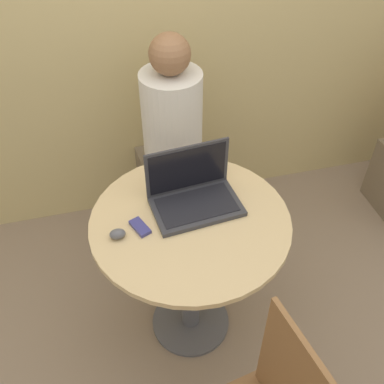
{
  "coord_description": "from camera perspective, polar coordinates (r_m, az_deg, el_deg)",
  "views": [
    {
      "loc": [
        -0.31,
        -1.22,
        2.08
      ],
      "look_at": [
        0.02,
        0.05,
        0.87
      ],
      "focal_mm": 42.0,
      "sensor_mm": 36.0,
      "label": 1
    }
  ],
  "objects": [
    {
      "name": "ground_plane",
      "position": [
        2.43,
        -0.17,
        -16.14
      ],
      "size": [
        12.0,
        12.0,
        0.0
      ],
      "primitive_type": "plane",
      "color": "#7F6B56"
    },
    {
      "name": "computer_mouse",
      "position": [
        1.76,
        -9.44,
        -5.28
      ],
      "size": [
        0.06,
        0.05,
        0.04
      ],
      "color": "#4C4C51",
      "rests_on": "round_table"
    },
    {
      "name": "round_table",
      "position": [
        1.96,
        -0.21,
        -7.28
      ],
      "size": [
        0.82,
        0.82,
        0.77
      ],
      "color": "#4C4C51",
      "rests_on": "ground_plane"
    },
    {
      "name": "person_seated",
      "position": [
        2.5,
        -2.7,
        4.5
      ],
      "size": [
        0.33,
        0.49,
        1.26
      ],
      "color": "brown",
      "rests_on": "ground_plane"
    },
    {
      "name": "laptop",
      "position": [
        1.85,
        0.18,
        -0.17
      ],
      "size": [
        0.38,
        0.26,
        0.24
      ],
      "color": "#2D2D33",
      "rests_on": "round_table"
    },
    {
      "name": "cell_phone",
      "position": [
        1.79,
        -6.61,
        -4.51
      ],
      "size": [
        0.08,
        0.11,
        0.02
      ],
      "color": "navy",
      "rests_on": "round_table"
    }
  ]
}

